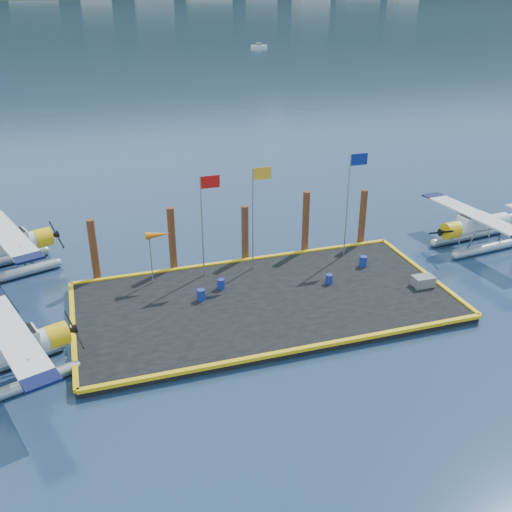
{
  "coord_description": "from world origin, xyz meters",
  "views": [
    {
      "loc": [
        -8.64,
        -25.5,
        15.7
      ],
      "look_at": [
        0.12,
        2.0,
        2.07
      ],
      "focal_mm": 40.0,
      "sensor_mm": 36.0,
      "label": 1
    }
  ],
  "objects_px": {
    "drum_2": "(329,279)",
    "piling_0": "(94,252)",
    "drum_0": "(201,295)",
    "drum_5": "(221,284)",
    "seaplane_c": "(2,250)",
    "windsock": "(158,236)",
    "crate": "(423,281)",
    "piling_3": "(306,224)",
    "flagpole_blue": "(351,190)",
    "seaplane_a": "(6,355)",
    "flagpole_yellow": "(256,203)",
    "piling_1": "(172,241)",
    "piling_4": "(362,219)",
    "flagpole_red": "(205,211)",
    "seaplane_d": "(477,227)",
    "drum_4": "(363,261)",
    "piling_2": "(245,235)"
  },
  "relations": [
    {
      "from": "seaplane_a",
      "to": "flagpole_blue",
      "type": "height_order",
      "value": "flagpole_blue"
    },
    {
      "from": "drum_2",
      "to": "seaplane_a",
      "type": "bearing_deg",
      "value": -168.27
    },
    {
      "from": "drum_0",
      "to": "drum_5",
      "type": "distance_m",
      "value": 1.62
    },
    {
      "from": "drum_2",
      "to": "flagpole_red",
      "type": "bearing_deg",
      "value": 153.4
    },
    {
      "from": "drum_0",
      "to": "crate",
      "type": "bearing_deg",
      "value": -10.22
    },
    {
      "from": "windsock",
      "to": "piling_3",
      "type": "relative_size",
      "value": 0.73
    },
    {
      "from": "drum_2",
      "to": "piling_2",
      "type": "relative_size",
      "value": 0.14
    },
    {
      "from": "drum_0",
      "to": "piling_2",
      "type": "height_order",
      "value": "piling_2"
    },
    {
      "from": "drum_2",
      "to": "piling_0",
      "type": "bearing_deg",
      "value": 159.16
    },
    {
      "from": "drum_5",
      "to": "piling_3",
      "type": "relative_size",
      "value": 0.14
    },
    {
      "from": "drum_2",
      "to": "drum_4",
      "type": "distance_m",
      "value": 3.22
    },
    {
      "from": "seaplane_a",
      "to": "seaplane_d",
      "type": "distance_m",
      "value": 29.15
    },
    {
      "from": "drum_0",
      "to": "flagpole_blue",
      "type": "relative_size",
      "value": 0.1
    },
    {
      "from": "piling_3",
      "to": "seaplane_d",
      "type": "bearing_deg",
      "value": -11.11
    },
    {
      "from": "drum_2",
      "to": "crate",
      "type": "distance_m",
      "value": 5.29
    },
    {
      "from": "crate",
      "to": "piling_3",
      "type": "height_order",
      "value": "piling_3"
    },
    {
      "from": "seaplane_c",
      "to": "drum_2",
      "type": "height_order",
      "value": "seaplane_c"
    },
    {
      "from": "drum_0",
      "to": "piling_4",
      "type": "relative_size",
      "value": 0.16
    },
    {
      "from": "seaplane_a",
      "to": "flagpole_yellow",
      "type": "bearing_deg",
      "value": 97.56
    },
    {
      "from": "seaplane_c",
      "to": "piling_2",
      "type": "relative_size",
      "value": 2.53
    },
    {
      "from": "windsock",
      "to": "flagpole_yellow",
      "type": "bearing_deg",
      "value": 0.0
    },
    {
      "from": "seaplane_a",
      "to": "seaplane_c",
      "type": "relative_size",
      "value": 0.91
    },
    {
      "from": "drum_0",
      "to": "windsock",
      "type": "xyz_separation_m",
      "value": [
        -1.71,
        2.83,
        2.52
      ]
    },
    {
      "from": "drum_0",
      "to": "piling_3",
      "type": "bearing_deg",
      "value": 29.56
    },
    {
      "from": "seaplane_c",
      "to": "windsock",
      "type": "relative_size",
      "value": 3.09
    },
    {
      "from": "seaplane_c",
      "to": "flagpole_blue",
      "type": "height_order",
      "value": "flagpole_blue"
    },
    {
      "from": "flagpole_blue",
      "to": "piling_3",
      "type": "bearing_deg",
      "value": 143.93
    },
    {
      "from": "flagpole_blue",
      "to": "piling_2",
      "type": "bearing_deg",
      "value": 165.52
    },
    {
      "from": "flagpole_yellow",
      "to": "windsock",
      "type": "distance_m",
      "value": 5.87
    },
    {
      "from": "piling_1",
      "to": "piling_3",
      "type": "bearing_deg",
      "value": 0.0
    },
    {
      "from": "flagpole_blue",
      "to": "piling_4",
      "type": "relative_size",
      "value": 1.62
    },
    {
      "from": "flagpole_yellow",
      "to": "piling_0",
      "type": "height_order",
      "value": "flagpole_yellow"
    },
    {
      "from": "drum_2",
      "to": "piling_0",
      "type": "height_order",
      "value": "piling_0"
    },
    {
      "from": "seaplane_d",
      "to": "piling_0",
      "type": "relative_size",
      "value": 2.26
    },
    {
      "from": "crate",
      "to": "flagpole_yellow",
      "type": "bearing_deg",
      "value": 148.66
    },
    {
      "from": "drum_4",
      "to": "flagpole_red",
      "type": "relative_size",
      "value": 0.11
    },
    {
      "from": "seaplane_d",
      "to": "drum_2",
      "type": "distance_m",
      "value": 12.05
    },
    {
      "from": "crate",
      "to": "flagpole_red",
      "type": "xyz_separation_m",
      "value": [
        -11.29,
        5.05,
        3.7
      ]
    },
    {
      "from": "crate",
      "to": "piling_1",
      "type": "distance_m",
      "value": 14.67
    },
    {
      "from": "windsock",
      "to": "piling_3",
      "type": "xyz_separation_m",
      "value": [
        9.53,
        1.6,
        -1.08
      ]
    },
    {
      "from": "piling_2",
      "to": "drum_0",
      "type": "bearing_deg",
      "value": -130.72
    },
    {
      "from": "piling_1",
      "to": "piling_4",
      "type": "height_order",
      "value": "piling_1"
    },
    {
      "from": "drum_5",
      "to": "windsock",
      "type": "relative_size",
      "value": 0.19
    },
    {
      "from": "seaplane_c",
      "to": "seaplane_d",
      "type": "xyz_separation_m",
      "value": [
        29.51,
        -5.35,
        -0.12
      ]
    },
    {
      "from": "windsock",
      "to": "piling_0",
      "type": "height_order",
      "value": "piling_0"
    },
    {
      "from": "drum_5",
      "to": "flagpole_yellow",
      "type": "height_order",
      "value": "flagpole_yellow"
    },
    {
      "from": "seaplane_a",
      "to": "piling_0",
      "type": "relative_size",
      "value": 2.2
    },
    {
      "from": "flagpole_yellow",
      "to": "piling_2",
      "type": "relative_size",
      "value": 1.63
    },
    {
      "from": "crate",
      "to": "drum_5",
      "type": "bearing_deg",
      "value": 164.06
    },
    {
      "from": "seaplane_c",
      "to": "drum_2",
      "type": "distance_m",
      "value": 19.46
    }
  ]
}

